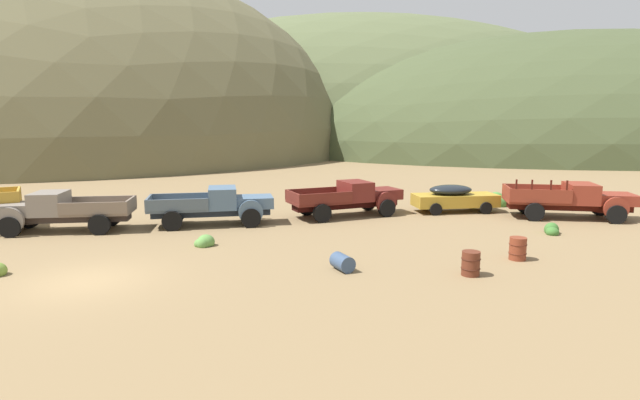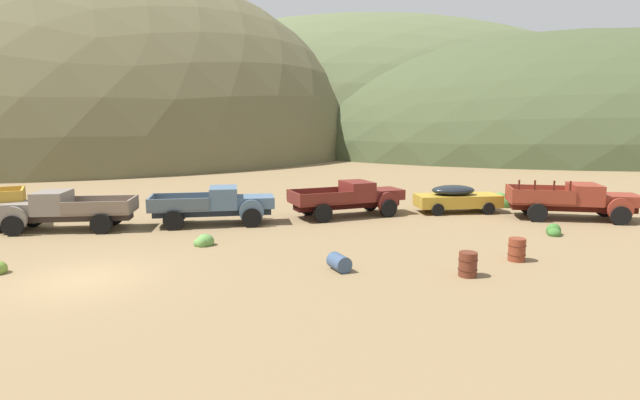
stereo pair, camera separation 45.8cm
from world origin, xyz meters
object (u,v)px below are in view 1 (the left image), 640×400
truck_oxblood (354,198)px  oil_drum_spare (471,263)px  oil_drum_tipped (342,262)px  truck_primer_gray (52,211)px  car_mustard (457,198)px  truck_chalk_blue (221,205)px  oil_drum_foreground (518,249)px  truck_rust_red (578,200)px

truck_oxblood → oil_drum_spare: truck_oxblood is taller
oil_drum_tipped → truck_primer_gray: bearing=146.6°
truck_primer_gray → oil_drum_tipped: 14.77m
car_mustard → truck_oxblood: bearing=-177.7°
truck_chalk_blue → truck_primer_gray: bearing=-179.0°
oil_drum_foreground → oil_drum_spare: bearing=-149.2°
car_mustard → oil_drum_foreground: (-1.85, -9.77, -0.38)m
oil_drum_spare → truck_primer_gray: bearing=150.5°
car_mustard → oil_drum_spare: car_mustard is taller
truck_chalk_blue → truck_rust_red: bearing=-6.3°
truck_rust_red → truck_oxblood: bearing=-174.0°
truck_chalk_blue → truck_oxblood: size_ratio=0.94×
car_mustard → oil_drum_tipped: size_ratio=4.89×
oil_drum_tipped → truck_oxblood: bearing=75.4°
oil_drum_tipped → oil_drum_spare: size_ratio=1.22×
truck_primer_gray → truck_rust_red: size_ratio=0.94×
truck_chalk_blue → oil_drum_foreground: size_ratio=7.14×
truck_oxblood → oil_drum_tipped: truck_oxblood is taller
truck_chalk_blue → truck_rust_red: size_ratio=0.92×
truck_chalk_blue → truck_rust_red: (18.71, -1.28, 0.02)m
truck_chalk_blue → oil_drum_spare: (8.73, -9.80, -0.57)m
oil_drum_foreground → oil_drum_tipped: 6.83m
car_mustard → oil_drum_tipped: bearing=-129.9°
truck_primer_gray → truck_oxblood: same height
truck_rust_red → oil_drum_foreground: truck_rust_red is taller
truck_oxblood → car_mustard: size_ratio=1.31×
truck_chalk_blue → oil_drum_spare: bearing=-50.7°
truck_primer_gray → truck_chalk_blue: 7.81m
car_mustard → truck_chalk_blue: bearing=-172.7°
truck_chalk_blue → car_mustard: bearing=4.2°
oil_drum_spare → oil_drum_foreground: bearing=30.8°
truck_chalk_blue → oil_drum_spare: truck_chalk_blue is taller
truck_primer_gray → car_mustard: truck_primer_gray is taller
truck_primer_gray → truck_rust_red: 26.51m
car_mustard → truck_rust_red: 6.19m
car_mustard → oil_drum_spare: 12.18m
oil_drum_spare → oil_drum_tipped: bearing=163.8°
truck_primer_gray → truck_oxblood: size_ratio=0.96×
oil_drum_foreground → truck_rust_red: bearing=43.4°
truck_oxblood → oil_drum_tipped: 10.30m
car_mustard → truck_rust_red: truck_rust_red is taller
truck_oxblood → oil_drum_tipped: bearing=-119.5°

